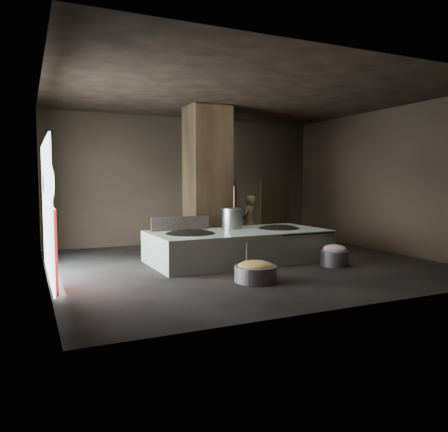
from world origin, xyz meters
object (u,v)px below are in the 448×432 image
veg_basin (255,274)px  stock_pot (232,219)px  hearth_platform (239,246)px  wok_right (279,232)px  meat_basin (334,258)px  cook (249,222)px  wok_left (191,237)px

veg_basin → stock_pot: bearing=74.5°
hearth_platform → stock_pot: bearing=83.0°
wok_right → stock_pot: 1.44m
stock_pot → veg_basin: bearing=-105.5°
meat_basin → hearth_platform: bearing=140.0°
cook → veg_basin: 4.80m
veg_basin → meat_basin: size_ratio=1.31×
hearth_platform → wok_right: bearing=0.3°
wok_right → wok_left: bearing=-178.0°
wok_left → meat_basin: size_ratio=2.13×
wok_left → veg_basin: (0.69, -2.33, -0.57)m
cook → meat_basin: size_ratio=2.42×
hearth_platform → veg_basin: hearth_platform is taller
wok_left → wok_right: wok_left is taller
hearth_platform → cook: bearing=53.2°
stock_pot → veg_basin: 3.19m
wok_left → stock_pot: bearing=21.8°
wok_right → veg_basin: 3.27m
stock_pot → meat_basin: bearing=-48.8°
wok_right → stock_pot: stock_pot is taller
hearth_platform → meat_basin: (2.00, -1.68, -0.23)m
hearth_platform → stock_pot: 0.89m
hearth_platform → cook: cook is taller
wok_right → cook: (-0.03, 1.84, 0.13)m
hearth_platform → wok_left: wok_left is taller
wok_right → veg_basin: size_ratio=1.51×
hearth_platform → wok_right: wok_right is taller
stock_pot → cook: (1.27, 1.34, -0.25)m
wok_left → wok_right: 2.80m
hearth_platform → wok_left: (-1.45, -0.05, 0.32)m
cook → meat_basin: cook is taller
wok_right → meat_basin: bearing=-69.4°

